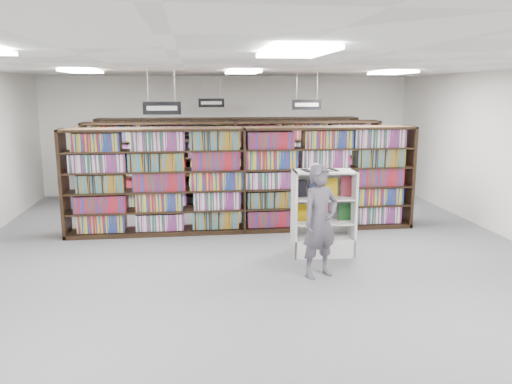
{
  "coord_description": "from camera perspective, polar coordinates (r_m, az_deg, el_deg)",
  "views": [
    {
      "loc": [
        -0.98,
        -7.81,
        2.79
      ],
      "look_at": [
        0.07,
        0.5,
        1.1
      ],
      "focal_mm": 35.0,
      "sensor_mm": 36.0,
      "label": 1
    }
  ],
  "objects": [
    {
      "name": "floor",
      "position": [
        8.35,
        -0.03,
        -8.11
      ],
      "size": [
        12.0,
        12.0,
        0.0
      ],
      "primitive_type": "plane",
      "color": "#58575D",
      "rests_on": "ground"
    },
    {
      "name": "ceiling",
      "position": [
        7.88,
        -0.03,
        14.39
      ],
      "size": [
        10.0,
        12.0,
        0.1
      ],
      "primitive_type": "cube",
      "color": "silver",
      "rests_on": "wall_back"
    },
    {
      "name": "wall_back",
      "position": [
        13.9,
        -3.14,
        6.48
      ],
      "size": [
        10.0,
        0.1,
        3.2
      ],
      "primitive_type": "cube",
      "color": "silver",
      "rests_on": "ground"
    },
    {
      "name": "wall_front",
      "position": [
        2.38,
        19.46,
        -19.34
      ],
      "size": [
        10.0,
        0.1,
        3.2
      ],
      "primitive_type": "cube",
      "color": "silver",
      "rests_on": "ground"
    },
    {
      "name": "bookshelf_row_near",
      "position": [
        10.01,
        -1.46,
        1.4
      ],
      "size": [
        7.0,
        0.6,
        2.1
      ],
      "color": "black",
      "rests_on": "floor"
    },
    {
      "name": "bookshelf_row_mid",
      "position": [
        11.98,
        -2.42,
        3.05
      ],
      "size": [
        7.0,
        0.6,
        2.1
      ],
      "color": "black",
      "rests_on": "floor"
    },
    {
      "name": "bookshelf_row_far",
      "position": [
        13.66,
        -3.02,
        4.07
      ],
      "size": [
        7.0,
        0.6,
        2.1
      ],
      "color": "black",
      "rests_on": "floor"
    },
    {
      "name": "aisle_sign_left",
      "position": [
        8.83,
        -10.71,
        9.53
      ],
      "size": [
        0.65,
        0.02,
        0.8
      ],
      "color": "#B2B2B7",
      "rests_on": "ceiling"
    },
    {
      "name": "aisle_sign_right",
      "position": [
        11.09,
        5.82,
        10.01
      ],
      "size": [
        0.65,
        0.02,
        0.8
      ],
      "color": "#B2B2B7",
      "rests_on": "ceiling"
    },
    {
      "name": "aisle_sign_center",
      "position": [
        12.82,
        -5.12,
        10.21
      ],
      "size": [
        0.65,
        0.02,
        0.8
      ],
      "color": "#B2B2B7",
      "rests_on": "ceiling"
    },
    {
      "name": "troffer_front_center",
      "position": [
        4.92,
        4.5,
        15.67
      ],
      "size": [
        0.6,
        1.2,
        0.04
      ],
      "primitive_type": "cube",
      "color": "white",
      "rests_on": "ceiling"
    },
    {
      "name": "troffer_back_left",
      "position": [
        10.02,
        -19.31,
        12.9
      ],
      "size": [
        0.6,
        1.2,
        0.04
      ],
      "primitive_type": "cube",
      "color": "white",
      "rests_on": "ceiling"
    },
    {
      "name": "troffer_back_center",
      "position": [
        9.87,
        -1.52,
        13.55
      ],
      "size": [
        0.6,
        1.2,
        0.04
      ],
      "primitive_type": "cube",
      "color": "white",
      "rests_on": "ceiling"
    },
    {
      "name": "troffer_back_right",
      "position": [
        10.59,
        15.29,
        13.02
      ],
      "size": [
        0.6,
        1.2,
        0.04
      ],
      "primitive_type": "cube",
      "color": "white",
      "rests_on": "ceiling"
    },
    {
      "name": "endcap_display",
      "position": [
        8.76,
        7.61,
        -3.94
      ],
      "size": [
        1.08,
        0.58,
        1.48
      ],
      "rotation": [
        0.0,
        0.0,
        -0.05
      ],
      "color": "silver",
      "rests_on": "floor"
    },
    {
      "name": "open_book",
      "position": [
        8.49,
        7.24,
        2.67
      ],
      "size": [
        0.61,
        0.4,
        0.13
      ],
      "rotation": [
        0.0,
        0.0,
        0.13
      ],
      "color": "black",
      "rests_on": "endcap_display"
    },
    {
      "name": "shopper",
      "position": [
        7.6,
        7.33,
        -3.36
      ],
      "size": [
        0.75,
        0.64,
        1.73
      ],
      "primitive_type": "imported",
      "rotation": [
        0.0,
        0.0,
        0.43
      ],
      "color": "#4D4953",
      "rests_on": "floor"
    }
  ]
}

